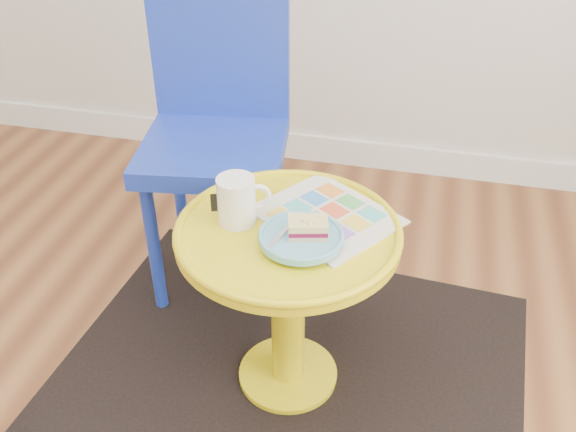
% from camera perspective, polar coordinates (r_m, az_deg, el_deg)
% --- Properties ---
extents(rug, '(1.38, 1.19, 0.01)m').
position_cam_1_polar(rug, '(1.90, 0.00, -14.03)').
color(rug, black).
rests_on(rug, ground).
extents(side_table, '(0.55, 0.55, 0.52)m').
position_cam_1_polar(side_table, '(1.64, 0.00, -5.39)').
color(side_table, yellow).
rests_on(side_table, ground).
extents(chair, '(0.49, 0.49, 0.97)m').
position_cam_1_polar(chair, '(2.01, -6.34, 8.49)').
color(chair, '#1C36B7').
rests_on(chair, ground).
extents(newspaper, '(0.41, 0.40, 0.01)m').
position_cam_1_polar(newspaper, '(1.60, 3.44, 0.03)').
color(newspaper, silver).
rests_on(newspaper, side_table).
extents(mug, '(0.13, 0.09, 0.12)m').
position_cam_1_polar(mug, '(1.55, -4.51, 1.49)').
color(mug, white).
rests_on(mug, side_table).
extents(plate, '(0.20, 0.20, 0.02)m').
position_cam_1_polar(plate, '(1.49, 1.17, -1.94)').
color(plate, '#63AFD2').
rests_on(plate, newspaper).
extents(cake_slice, '(0.10, 0.08, 0.04)m').
position_cam_1_polar(cake_slice, '(1.48, 1.79, -1.02)').
color(cake_slice, '#D3BC8C').
rests_on(cake_slice, plate).
extents(fork, '(0.05, 0.14, 0.00)m').
position_cam_1_polar(fork, '(1.50, -0.28, -1.31)').
color(fork, silver).
rests_on(fork, plate).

